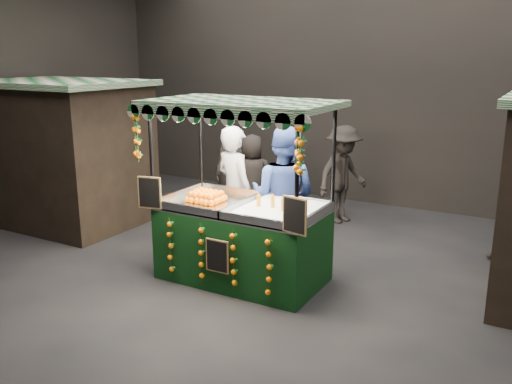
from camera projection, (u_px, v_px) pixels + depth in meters
The scene contains 10 objects.
ground at pixel (241, 287), 7.38m from camera, with size 12.00×12.00×0.00m, color black.
market_hall at pixel (240, 26), 6.54m from camera, with size 12.10×10.10×5.05m.
neighbour_stall_left at pixel (63, 152), 9.99m from camera, with size 3.00×2.20×2.60m.
juice_stall at pixel (242, 227), 7.42m from camera, with size 2.56×1.50×2.48m.
vendor_grey at pixel (235, 192), 8.35m from camera, with size 0.86×0.72×2.02m.
vendor_blue at pixel (283, 197), 7.94m from camera, with size 1.08×0.88×2.08m.
shopper_0 at pixel (232, 174), 10.05m from camera, with size 0.72×0.53×1.80m.
shopper_2 at pixel (289, 176), 10.37m from camera, with size 1.00×0.85×1.60m.
shopper_3 at pixel (343, 175), 10.01m from camera, with size 1.06×1.33×1.80m.
shopper_4 at pixel (252, 179), 10.00m from camera, with size 0.96×0.84×1.65m.
Camera 1 is at (3.52, -5.85, 3.08)m, focal length 38.26 mm.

